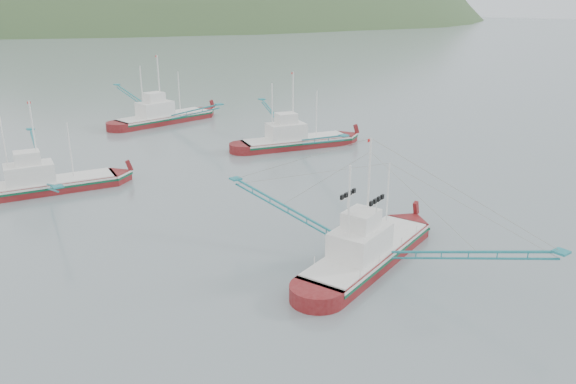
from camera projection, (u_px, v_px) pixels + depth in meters
ground at (337, 253)px, 41.61m from camera, size 1200.00×1200.00×0.00m
main_boat at (368, 238)px, 39.53m from camera, size 13.96×23.82×9.90m
bg_boat_far at (163, 112)px, 85.88m from camera, size 15.49×27.15×11.05m
bg_boat_left at (43, 176)px, 54.66m from camera, size 13.56×23.70×9.66m
bg_boat_right at (295, 133)px, 71.47m from camera, size 14.54×24.99×10.30m
headland_right at (215, 23)px, 503.22m from camera, size 684.00×432.00×306.00m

